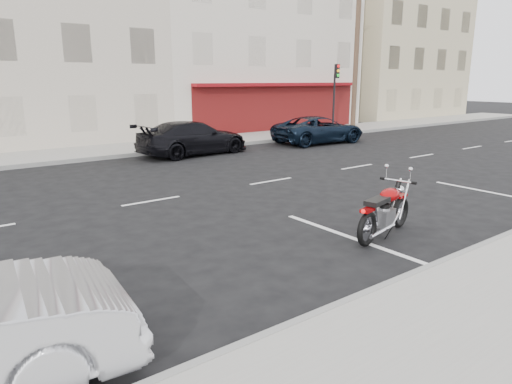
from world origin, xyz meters
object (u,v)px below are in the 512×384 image
utility_pole (356,51)px  car_far (193,138)px  motorcycle (401,205)px  suv_far (319,130)px  traffic_light (335,89)px  fire_hydrant (314,125)px

utility_pole → car_far: (-12.87, -2.61, -4.03)m
motorcycle → suv_far: bearing=40.6°
motorcycle → car_far: car_far is taller
suv_far → car_far: 6.78m
traffic_light → fire_hydrant: size_ratio=5.28×
suv_far → utility_pole: bearing=-58.7°
fire_hydrant → suv_far: suv_far is taller
utility_pole → motorcycle: 20.22m
utility_pole → car_far: 13.74m
utility_pole → suv_far: 8.01m
traffic_light → car_far: 11.27m
utility_pole → fire_hydrant: (-3.50, -0.10, -4.21)m
utility_pole → motorcycle: utility_pole is taller
utility_pole → fire_hydrant: utility_pole is taller
motorcycle → suv_far: size_ratio=0.45×
traffic_light → motorcycle: size_ratio=1.78×
motorcycle → utility_pole: bearing=32.0°
motorcycle → car_far: size_ratio=0.44×
fire_hydrant → car_far: (-9.37, -2.51, 0.18)m
traffic_light → fire_hydrant: (-1.50, 0.17, -2.03)m
traffic_light → fire_hydrant: traffic_light is taller
suv_far → traffic_light: bearing=-50.9°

